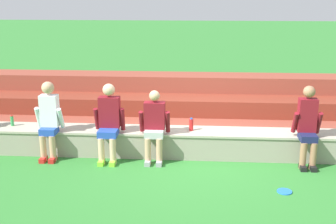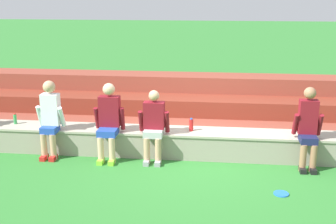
% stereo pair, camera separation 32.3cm
% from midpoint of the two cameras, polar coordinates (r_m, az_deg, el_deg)
% --- Properties ---
extents(ground_plane, '(80.00, 80.00, 0.00)m').
position_cam_midpoint_polar(ground_plane, '(7.87, 2.48, -6.47)').
color(ground_plane, '#2D752D').
extents(stone_seating_wall, '(9.62, 0.62, 0.48)m').
position_cam_midpoint_polar(stone_seating_wall, '(8.05, 2.56, -4.00)').
color(stone_seating_wall, gray).
rests_on(stone_seating_wall, ground).
extents(brick_bleachers, '(11.14, 2.27, 1.09)m').
position_cam_midpoint_polar(brick_bleachers, '(9.75, 2.88, 0.53)').
color(brick_bleachers, brown).
rests_on(brick_bleachers, ground).
extents(person_left_of_center, '(0.50, 0.49, 1.42)m').
position_cam_midpoint_polar(person_left_of_center, '(8.11, -16.55, -0.81)').
color(person_left_of_center, tan).
rests_on(person_left_of_center, ground).
extents(person_center, '(0.55, 0.59, 1.39)m').
position_cam_midpoint_polar(person_center, '(7.81, -9.00, -1.10)').
color(person_center, '#DBAD89').
rests_on(person_center, ground).
extents(person_right_of_center, '(0.55, 0.48, 1.29)m').
position_cam_midpoint_polar(person_right_of_center, '(7.66, -3.03, -1.69)').
color(person_right_of_center, tan).
rests_on(person_right_of_center, ground).
extents(person_far_right, '(0.49, 0.55, 1.40)m').
position_cam_midpoint_polar(person_far_right, '(7.80, 16.83, -1.63)').
color(person_far_right, '#996B4C').
rests_on(person_far_right, ground).
extents(water_bottle_mid_left, '(0.08, 0.08, 0.24)m').
position_cam_midpoint_polar(water_bottle_mid_left, '(7.94, 1.92, -1.68)').
color(water_bottle_mid_left, red).
rests_on(water_bottle_mid_left, stone_seating_wall).
extents(water_bottle_near_left, '(0.06, 0.06, 0.21)m').
position_cam_midpoint_polar(water_bottle_near_left, '(8.80, -20.88, -1.10)').
color(water_bottle_near_left, green).
rests_on(water_bottle_near_left, stone_seating_wall).
extents(frisbee, '(0.23, 0.23, 0.02)m').
position_cam_midpoint_polar(frisbee, '(6.89, 13.82, -10.17)').
color(frisbee, blue).
rests_on(frisbee, ground).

